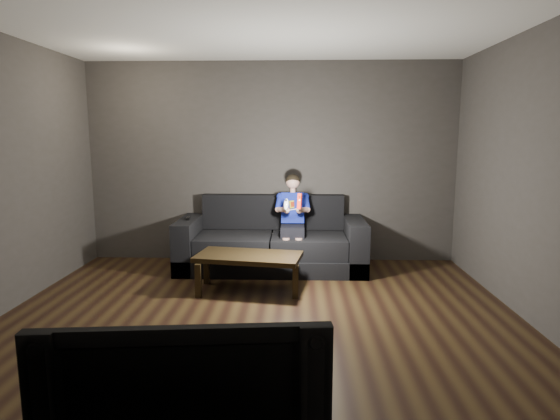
{
  "coord_description": "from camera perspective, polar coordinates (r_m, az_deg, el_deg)",
  "views": [
    {
      "loc": [
        0.34,
        -3.89,
        1.72
      ],
      "look_at": [
        0.15,
        1.55,
        0.85
      ],
      "focal_mm": 30.0,
      "sensor_mm": 36.0,
      "label": 1
    }
  ],
  "objects": [
    {
      "name": "child",
      "position": [
        5.97,
        1.55,
        -0.29
      ],
      "size": [
        0.44,
        0.54,
        1.09
      ],
      "color": "black",
      "rests_on": "sofa"
    },
    {
      "name": "ceiling",
      "position": [
        4.02,
        -3.16,
        23.17
      ],
      "size": [
        5.0,
        5.0,
        0.02
      ],
      "primitive_type": "cube",
      "color": "white",
      "rests_on": "back_wall"
    },
    {
      "name": "wii_remote_red",
      "position": [
        5.52,
        2.39,
        1.08
      ],
      "size": [
        0.06,
        0.08,
        0.19
      ],
      "color": "red",
      "rests_on": "child"
    },
    {
      "name": "wii_remote_black",
      "position": [
        6.12,
        -11.16,
        -0.99
      ],
      "size": [
        0.06,
        0.16,
        0.03
      ],
      "color": "black",
      "rests_on": "sofa"
    },
    {
      "name": "right_wall",
      "position": [
        4.46,
        31.0,
        3.03
      ],
      "size": [
        0.04,
        5.0,
        2.7
      ],
      "primitive_type": "cube",
      "color": "#3B3834",
      "rests_on": "ground"
    },
    {
      "name": "tv",
      "position": [
        1.93,
        -11.41,
        -21.05
      ],
      "size": [
        1.08,
        0.24,
        0.61
      ],
      "primitive_type": "imported",
      "rotation": [
        0.0,
        0.0,
        0.1
      ],
      "color": "black",
      "rests_on": "media_console"
    },
    {
      "name": "back_wall",
      "position": [
        6.41,
        -1.05,
        5.78
      ],
      "size": [
        5.0,
        0.04,
        2.7
      ],
      "primitive_type": "cube",
      "color": "#3B3834",
      "rests_on": "ground"
    },
    {
      "name": "coffee_table",
      "position": [
        5.23,
        -3.84,
        -6.01
      ],
      "size": [
        1.22,
        0.75,
        0.42
      ],
      "color": "black",
      "rests_on": "floor"
    },
    {
      "name": "nunchuk_white",
      "position": [
        5.53,
        0.76,
        0.71
      ],
      "size": [
        0.08,
        0.1,
        0.15
      ],
      "color": "white",
      "rests_on": "child"
    },
    {
      "name": "sofa",
      "position": [
        6.13,
        -1.01,
        -4.29
      ],
      "size": [
        2.39,
        1.03,
        0.92
      ],
      "color": "black",
      "rests_on": "floor"
    },
    {
      "name": "floor",
      "position": [
        4.26,
        -2.83,
        -14.72
      ],
      "size": [
        5.0,
        5.0,
        0.0
      ],
      "primitive_type": "plane",
      "color": "black",
      "rests_on": "ground"
    },
    {
      "name": "front_wall",
      "position": [
        1.47,
        -11.43,
        -5.67
      ],
      "size": [
        5.0,
        0.04,
        2.7
      ],
      "primitive_type": "cube",
      "color": "#3B3834",
      "rests_on": "ground"
    }
  ]
}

